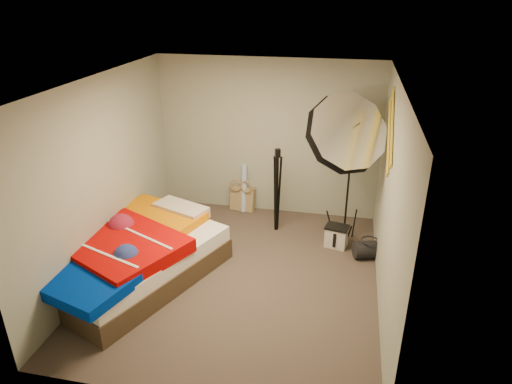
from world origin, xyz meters
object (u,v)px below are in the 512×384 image
(wrapping_roll, at_px, (244,189))
(camera_tripod, at_px, (277,185))
(duffel_bag, at_px, (369,250))
(tote_bag, at_px, (243,199))
(bed, at_px, (131,255))
(camera_case, at_px, (336,237))
(photo_umbrella, at_px, (344,135))

(wrapping_roll, xyz_separation_m, camera_tripod, (0.64, -0.55, 0.36))
(duffel_bag, distance_m, camera_tripod, 1.61)
(wrapping_roll, relative_size, duffel_bag, 1.94)
(tote_bag, bearing_deg, wrapping_roll, -8.93)
(duffel_bag, distance_m, bed, 3.19)
(bed, bearing_deg, tote_bag, 66.59)
(wrapping_roll, distance_m, camera_tripod, 0.92)
(camera_case, height_order, bed, bed)
(wrapping_roll, height_order, duffel_bag, wrapping_roll)
(tote_bag, relative_size, wrapping_roll, 0.52)
(camera_tripod, bearing_deg, tote_bag, 139.73)
(tote_bag, xyz_separation_m, camera_tripod, (0.66, -0.56, 0.55))
(camera_case, height_order, photo_umbrella, photo_umbrella)
(duffel_bag, xyz_separation_m, photo_umbrella, (-0.46, 0.26, 1.55))
(photo_umbrella, relative_size, camera_tripod, 1.77)
(tote_bag, height_order, photo_umbrella, photo_umbrella)
(wrapping_roll, xyz_separation_m, camera_case, (1.57, -0.87, -0.24))
(duffel_bag, height_order, camera_tripod, camera_tripod)
(camera_case, height_order, duffel_bag, camera_case)
(photo_umbrella, bearing_deg, camera_tripod, 163.61)
(bed, xyz_separation_m, photo_umbrella, (2.53, 1.34, 1.35))
(tote_bag, relative_size, camera_tripod, 0.31)
(tote_bag, height_order, camera_tripod, camera_tripod)
(camera_tripod, bearing_deg, duffel_bag, -20.89)
(tote_bag, xyz_separation_m, camera_case, (1.60, -0.88, -0.05))
(duffel_bag, bearing_deg, wrapping_roll, 135.63)
(tote_bag, bearing_deg, bed, -105.07)
(photo_umbrella, distance_m, camera_tripod, 1.33)
(duffel_bag, distance_m, photo_umbrella, 1.63)
(camera_case, distance_m, bed, 2.86)
(bed, relative_size, photo_umbrella, 1.18)
(bed, height_order, camera_tripod, camera_tripod)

